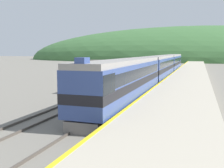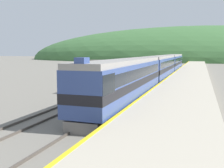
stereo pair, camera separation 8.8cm
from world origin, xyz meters
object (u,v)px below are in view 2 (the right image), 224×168
at_px(express_train_lead_car, 126,80).
at_px(carriage_second, 160,67).
at_px(carriage_third, 173,62).
at_px(siding_train, 138,68).

bearing_deg(express_train_lead_car, carriage_second, 90.00).
relative_size(carriage_second, carriage_third, 1.00).
bearing_deg(express_train_lead_car, carriage_third, 90.00).
bearing_deg(carriage_second, carriage_third, 90.00).
bearing_deg(siding_train, carriage_third, 76.67).
relative_size(express_train_lead_car, carriage_third, 1.00).
height_order(carriage_third, siding_train, carriage_third).
distance_m(carriage_second, carriage_third, 21.43).
xyz_separation_m(carriage_second, siding_train, (-4.47, 2.56, -0.46)).
distance_m(express_train_lead_car, carriage_second, 21.65).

